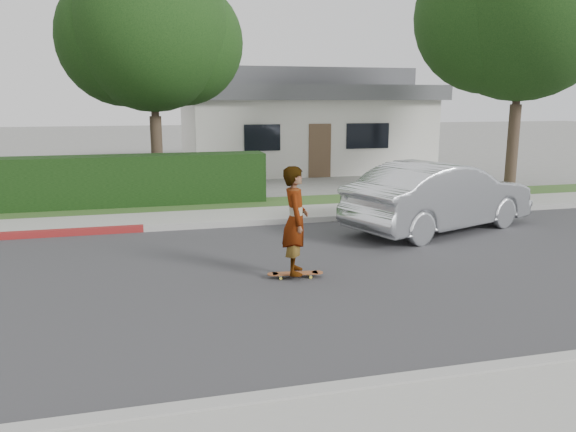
% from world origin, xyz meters
% --- Properties ---
extents(ground, '(120.00, 120.00, 0.00)m').
position_xyz_m(ground, '(0.00, 0.00, 0.00)').
color(ground, slate).
rests_on(ground, ground).
extents(road, '(60.00, 8.00, 0.01)m').
position_xyz_m(road, '(0.00, 0.00, 0.01)').
color(road, '#2D2D30').
rests_on(road, ground).
extents(curb_far, '(60.00, 0.20, 0.15)m').
position_xyz_m(curb_far, '(0.00, 4.10, 0.07)').
color(curb_far, '#9E9E99').
rests_on(curb_far, ground).
extents(sidewalk_far, '(60.00, 1.60, 0.12)m').
position_xyz_m(sidewalk_far, '(0.00, 5.00, 0.06)').
color(sidewalk_far, gray).
rests_on(sidewalk_far, ground).
extents(planting_strip, '(60.00, 1.60, 0.10)m').
position_xyz_m(planting_strip, '(0.00, 6.60, 0.05)').
color(planting_strip, '#2D4C1E').
rests_on(planting_strip, ground).
extents(tree_center, '(5.66, 4.84, 7.44)m').
position_xyz_m(tree_center, '(1.49, 9.19, 4.90)').
color(tree_center, '#33261C').
rests_on(tree_center, ground).
extents(tree_right, '(6.32, 5.60, 8.56)m').
position_xyz_m(tree_right, '(12.49, 6.69, 5.63)').
color(tree_right, '#33261C').
rests_on(tree_right, ground).
extents(house, '(10.60, 8.60, 4.30)m').
position_xyz_m(house, '(8.00, 16.00, 2.10)').
color(house, beige).
rests_on(house, ground).
extents(skateboard, '(0.98, 0.31, 0.09)m').
position_xyz_m(skateboard, '(3.52, -0.15, 0.08)').
color(skateboard, gold).
rests_on(skateboard, ground).
extents(skateboarder, '(0.57, 0.75, 1.85)m').
position_xyz_m(skateboarder, '(3.52, -0.15, 1.02)').
color(skateboarder, white).
rests_on(skateboarder, skateboard).
extents(car_silver, '(5.19, 3.33, 1.61)m').
position_xyz_m(car_silver, '(7.77, 2.55, 0.81)').
color(car_silver, silver).
rests_on(car_silver, ground).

